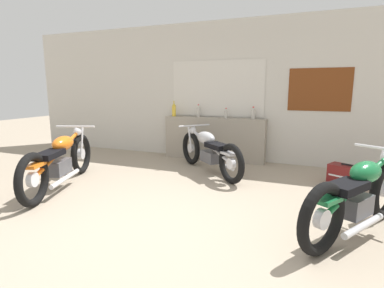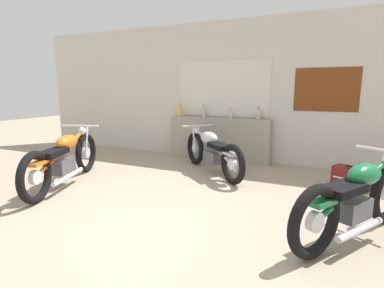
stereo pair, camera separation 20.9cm
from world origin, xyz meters
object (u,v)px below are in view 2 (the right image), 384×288
object	(u,v)px
bottle_leftmost	(180,110)
bottle_right_center	(258,114)
motorcycle_green	(357,199)
motorcycle_orange	(64,159)
hard_case_darkred	(351,178)
bottle_center	(231,114)
motorcycle_silver	(212,151)
bottle_left_center	(204,111)

from	to	relation	value
bottle_leftmost	bottle_right_center	size ratio (longest dim) A/B	1.34
motorcycle_green	bottle_right_center	bearing A→B (deg)	120.63
bottle_leftmost	bottle_right_center	distance (m)	1.68
motorcycle_orange	hard_case_darkred	world-z (taller)	motorcycle_orange
motorcycle_green	hard_case_darkred	world-z (taller)	motorcycle_green
motorcycle_orange	motorcycle_green	bearing A→B (deg)	-0.52
hard_case_darkred	bottle_center	bearing A→B (deg)	158.03
bottle_right_center	motorcycle_green	bearing A→B (deg)	-59.37
motorcycle_silver	bottle_left_center	bearing A→B (deg)	119.84
motorcycle_orange	bottle_right_center	bearing A→B (deg)	47.57
bottle_leftmost	bottle_right_center	world-z (taller)	bottle_leftmost
bottle_right_center	motorcycle_orange	xyz separation A→B (m)	(-2.36, -2.58, -0.57)
bottle_left_center	motorcycle_green	size ratio (longest dim) A/B	0.15
bottle_left_center	hard_case_darkred	size ratio (longest dim) A/B	0.47
bottle_center	bottle_right_center	xyz separation A→B (m)	(0.53, 0.06, 0.02)
bottle_left_center	hard_case_darkred	xyz separation A→B (m)	(2.75, -0.91, -0.84)
bottle_right_center	hard_case_darkred	size ratio (longest dim) A/B	0.43
bottle_leftmost	motorcycle_silver	world-z (taller)	bottle_leftmost
bottle_leftmost	motorcycle_silver	bearing A→B (deg)	-40.67
bottle_left_center	bottle_center	world-z (taller)	bottle_left_center
motorcycle_orange	bottle_left_center	bearing A→B (deg)	64.59
motorcycle_green	motorcycle_orange	size ratio (longest dim) A/B	0.83
motorcycle_orange	motorcycle_silver	distance (m)	2.38
motorcycle_silver	bottle_leftmost	bearing A→B (deg)	139.33
motorcycle_green	motorcycle_silver	distance (m)	2.65
bottle_leftmost	hard_case_darkred	distance (m)	3.51
bottle_leftmost	hard_case_darkred	size ratio (longest dim) A/B	0.57
bottle_left_center	motorcycle_green	world-z (taller)	bottle_left_center
bottle_leftmost	motorcycle_green	bearing A→B (deg)	-38.36
bottle_right_center	motorcycle_green	size ratio (longest dim) A/B	0.14
bottle_leftmost	motorcycle_silver	size ratio (longest dim) A/B	0.20
motorcycle_orange	motorcycle_silver	size ratio (longest dim) A/B	1.33
bottle_leftmost	bottle_right_center	xyz separation A→B (m)	(1.68, 0.06, -0.04)
bottle_center	motorcycle_silver	world-z (taller)	bottle_center
bottle_leftmost	hard_case_darkred	xyz separation A→B (m)	(3.29, -0.86, -0.86)
bottle_right_center	bottle_center	bearing A→B (deg)	-173.59
bottle_left_center	motorcycle_silver	distance (m)	1.31
motorcycle_orange	motorcycle_silver	xyz separation A→B (m)	(1.80, 1.56, -0.02)
bottle_leftmost	motorcycle_silver	distance (m)	1.60
bottle_center	bottle_right_center	bearing A→B (deg)	6.41
bottle_leftmost	motorcycle_orange	world-z (taller)	bottle_leftmost
bottle_right_center	motorcycle_green	xyz separation A→B (m)	(1.55, -2.62, -0.58)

